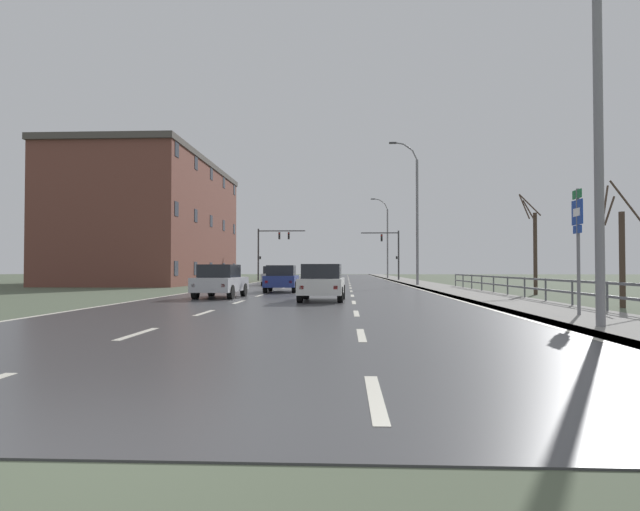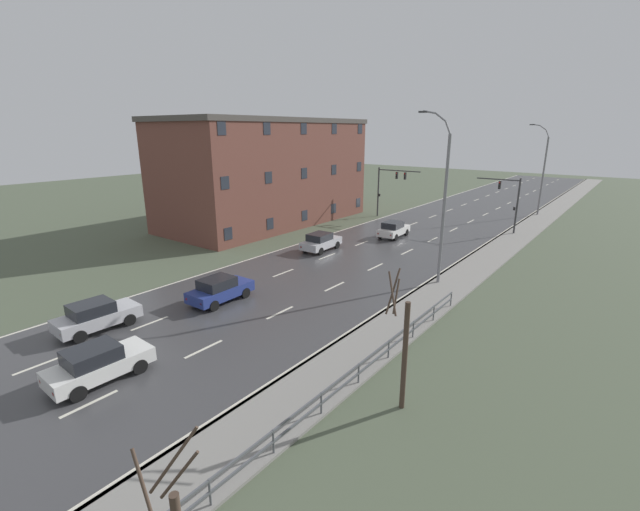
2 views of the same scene
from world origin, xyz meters
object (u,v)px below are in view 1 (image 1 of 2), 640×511
(highway_sign, at_px, (578,235))
(car_far_left, at_px, (282,278))
(traffic_signal_left, at_px, (270,245))
(car_near_left, at_px, (220,281))
(street_lamp_foreground, at_px, (591,86))
(brick_building, at_px, (154,223))
(car_near_right, at_px, (313,274))
(street_lamp_distant, at_px, (387,239))
(street_lamp_midground, at_px, (416,215))
(traffic_signal_right, at_px, (392,248))
(car_far_right, at_px, (322,282))
(car_mid_centre, at_px, (274,276))

(highway_sign, height_order, car_far_left, highway_sign)
(traffic_signal_left, relative_size, car_near_left, 1.41)
(street_lamp_foreground, height_order, brick_building, brick_building)
(highway_sign, bearing_deg, traffic_signal_left, 107.94)
(car_near_left, distance_m, car_far_left, 6.83)
(highway_sign, xyz_separation_m, car_near_right, (-9.60, 37.74, -1.49))
(street_lamp_distant, height_order, car_near_right, street_lamp_distant)
(street_lamp_midground, height_order, traffic_signal_right, street_lamp_midground)
(street_lamp_midground, height_order, highway_sign, street_lamp_midground)
(street_lamp_midground, relative_size, traffic_signal_right, 2.02)
(street_lamp_distant, height_order, car_far_right, street_lamp_distant)
(street_lamp_distant, height_order, car_near_left, street_lamp_distant)
(car_mid_centre, bearing_deg, car_far_right, -79.75)
(highway_sign, bearing_deg, car_near_right, 104.27)
(car_near_right, distance_m, car_far_left, 21.20)
(traffic_signal_right, height_order, traffic_signal_left, traffic_signal_left)
(traffic_signal_left, xyz_separation_m, car_far_left, (4.80, -29.60, -3.27))
(traffic_signal_right, height_order, car_mid_centre, traffic_signal_right)
(traffic_signal_right, bearing_deg, brick_building, -155.11)
(street_lamp_foreground, relative_size, street_lamp_midground, 0.97)
(street_lamp_foreground, xyz_separation_m, street_lamp_midground, (0.02, 30.83, 0.17))
(street_lamp_midground, distance_m, street_lamp_distant, 30.83)
(street_lamp_foreground, bearing_deg, car_far_right, 120.71)
(highway_sign, bearing_deg, car_near_left, 140.63)
(highway_sign, height_order, car_near_left, highway_sign)
(car_near_left, xyz_separation_m, car_mid_centre, (-0.05, 19.48, 0.00))
(street_lamp_midground, distance_m, car_far_left, 15.31)
(car_far_right, bearing_deg, street_lamp_foreground, -57.65)
(traffic_signal_right, relative_size, car_far_right, 1.36)
(car_far_right, height_order, car_far_left, same)
(street_lamp_foreground, bearing_deg, highway_sign, 72.90)
(traffic_signal_left, xyz_separation_m, car_mid_centre, (2.64, -16.61, -3.27))
(car_far_left, bearing_deg, street_lamp_midground, 49.17)
(highway_sign, bearing_deg, car_far_left, 121.49)
(car_near_right, bearing_deg, street_lamp_foreground, -81.13)
(car_near_right, relative_size, car_far_left, 1.01)
(traffic_signal_left, bearing_deg, car_far_left, -80.79)
(car_near_left, bearing_deg, brick_building, 118.05)
(traffic_signal_right, height_order, brick_building, brick_building)
(street_lamp_midground, relative_size, brick_building, 0.47)
(highway_sign, xyz_separation_m, traffic_signal_right, (-1.25, 46.28, 1.38))
(street_lamp_midground, distance_m, car_near_left, 21.59)
(street_lamp_foreground, relative_size, highway_sign, 3.09)
(car_far_right, bearing_deg, highway_sign, -44.96)
(street_lamp_midground, height_order, traffic_signal_left, street_lamp_midground)
(car_near_right, xyz_separation_m, brick_building, (-14.93, -2.26, 4.90))
(highway_sign, relative_size, car_near_right, 0.86)
(car_far_left, xyz_separation_m, brick_building, (-14.38, 18.93, 4.90))
(highway_sign, distance_m, car_far_right, 10.84)
(highway_sign, relative_size, car_mid_centre, 0.86)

